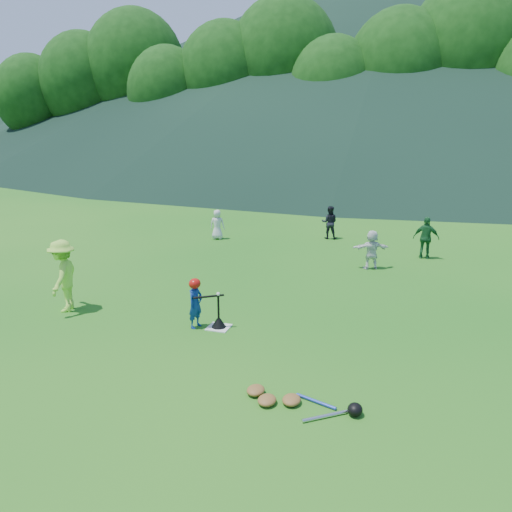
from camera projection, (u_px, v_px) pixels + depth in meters
The scene contains 15 objects.
ground at pixel (219, 328), 10.31m from camera, with size 120.00×120.00×0.00m, color #176316.
home_plate at pixel (219, 327), 10.31m from camera, with size 0.45×0.45×0.02m, color silver.
baseball at pixel (218, 294), 10.12m from camera, with size 0.08×0.08×0.08m, color white.
batter_child at pixel (195, 304), 10.22m from camera, with size 0.37×0.25×1.03m, color navy.
adult_coach at pixel (63, 276), 11.06m from camera, with size 1.05×0.60×1.63m, color #A1E643.
fielder_a at pixel (217, 224), 18.02m from camera, with size 0.53×0.34×1.08m, color silver.
fielder_b at pixel (329, 222), 18.08m from camera, with size 0.58×0.45×1.20m, color black.
fielder_c at pixel (426, 238), 15.41m from camera, with size 0.77×0.32×1.31m, color #1A592A.
fielder_d at pixel (372, 250), 14.34m from camera, with size 1.06×0.34×1.14m, color silver.
batting_tee at pixel (219, 322), 10.28m from camera, with size 0.30×0.30×0.68m.
batter_gear at pixel (196, 285), 10.11m from camera, with size 0.70×0.34×0.39m.
equipment_pile at pixel (291, 400), 7.50m from camera, with size 1.80×0.73×0.19m.
outfield_fence at pixel (365, 171), 35.86m from camera, with size 70.07×0.08×1.33m.
tree_line at pixel (381, 69), 39.21m from camera, with size 70.04×11.40×14.82m.
distant_hills at pixel (358, 56), 83.88m from camera, with size 155.00×140.00×32.00m.
Camera 1 is at (3.68, -8.87, 4.11)m, focal length 35.00 mm.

